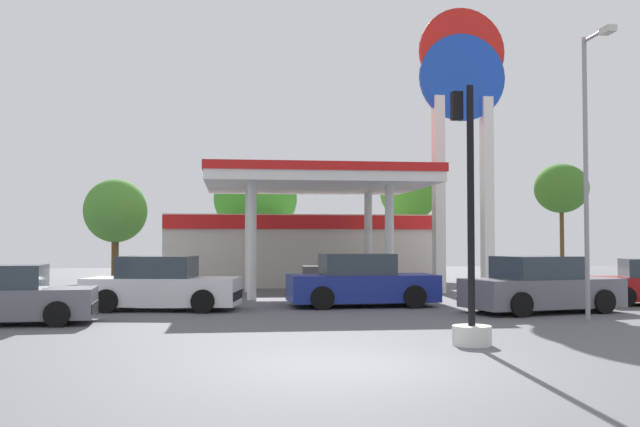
# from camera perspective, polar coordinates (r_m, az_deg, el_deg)

# --- Properties ---
(ground_plane) EXTENTS (90.00, 90.00, 0.00)m
(ground_plane) POSITION_cam_1_polar(r_m,az_deg,el_deg) (12.11, 2.69, -11.92)
(ground_plane) COLOR #56565B
(ground_plane) RESTS_ON ground
(gas_station) EXTENTS (12.17, 14.11, 4.72)m
(gas_station) POSITION_cam_1_polar(r_m,az_deg,el_deg) (33.73, -1.62, -2.30)
(gas_station) COLOR beige
(gas_station) RESTS_ON ground
(station_pole_sign) EXTENTS (3.52, 0.56, 11.45)m
(station_pole_sign) POSITION_cam_1_polar(r_m,az_deg,el_deg) (29.89, 11.15, 7.67)
(station_pole_sign) COLOR white
(station_pole_sign) RESTS_ON ground
(car_0) EXTENTS (4.71, 2.58, 1.60)m
(car_0) POSITION_cam_1_polar(r_m,az_deg,el_deg) (22.11, -12.33, -5.57)
(car_0) COLOR black
(car_0) RESTS_ON ground
(car_1) EXTENTS (4.21, 2.11, 1.46)m
(car_1) POSITION_cam_1_polar(r_m,az_deg,el_deg) (19.49, -23.38, -6.09)
(car_1) COLOR black
(car_1) RESTS_ON ground
(car_2) EXTENTS (4.82, 2.86, 1.61)m
(car_2) POSITION_cam_1_polar(r_m,az_deg,el_deg) (21.85, 17.01, -5.55)
(car_2) COLOR black
(car_2) RESTS_ON ground
(car_3) EXTENTS (4.71, 2.28, 1.66)m
(car_3) POSITION_cam_1_polar(r_m,az_deg,el_deg) (22.89, 3.25, -5.44)
(car_3) COLOR black
(car_3) RESTS_ON ground
(traffic_signal_0) EXTENTS (0.77, 0.77, 5.15)m
(traffic_signal_0) POSITION_cam_1_polar(r_m,az_deg,el_deg) (14.64, 11.73, -5.07)
(traffic_signal_0) COLOR silver
(traffic_signal_0) RESTS_ON ground
(tree_1) EXTENTS (3.24, 3.24, 5.27)m
(tree_1) POSITION_cam_1_polar(r_m,az_deg,el_deg) (38.92, -15.81, 0.19)
(tree_1) COLOR brown
(tree_1) RESTS_ON ground
(tree_2) EXTENTS (4.59, 4.59, 6.38)m
(tree_2) POSITION_cam_1_polar(r_m,az_deg,el_deg) (40.12, -5.11, 1.13)
(tree_2) COLOR brown
(tree_2) RESTS_ON ground
(tree_3) EXTENTS (3.31, 3.31, 6.50)m
(tree_3) POSITION_cam_1_polar(r_m,az_deg,el_deg) (41.32, 7.03, 1.67)
(tree_3) COLOR brown
(tree_3) RESTS_ON ground
(tree_4) EXTENTS (3.11, 3.11, 6.56)m
(tree_4) POSITION_cam_1_polar(r_m,az_deg,el_deg) (44.42, 18.48, 1.86)
(tree_4) COLOR brown
(tree_4) RESTS_ON ground
(corner_streetlamp) EXTENTS (0.24, 1.48, 7.36)m
(corner_streetlamp) POSITION_cam_1_polar(r_m,az_deg,el_deg) (19.85, 20.45, 4.72)
(corner_streetlamp) COLOR gray
(corner_streetlamp) RESTS_ON ground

